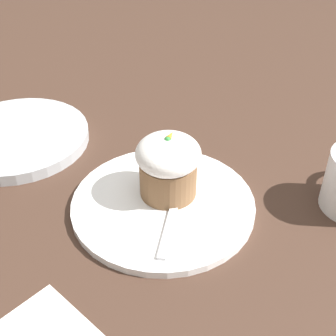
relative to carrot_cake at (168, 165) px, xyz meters
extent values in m
plane|color=#3D281E|center=(-0.02, 0.00, -0.06)|extent=(4.00, 4.00, 0.00)
cylinder|color=white|center=(-0.02, 0.00, -0.05)|extent=(0.24, 0.24, 0.01)
cylinder|color=brown|center=(0.00, 0.00, -0.02)|extent=(0.07, 0.07, 0.05)
ellipsoid|color=white|center=(0.00, 0.00, 0.02)|extent=(0.08, 0.08, 0.05)
cone|color=orange|center=(0.01, 0.00, 0.04)|extent=(0.02, 0.01, 0.01)
sphere|color=green|center=(0.00, 0.00, 0.04)|extent=(0.01, 0.01, 0.01)
cube|color=silver|center=(-0.07, -0.03, -0.04)|extent=(0.09, 0.03, 0.00)
ellipsoid|color=silver|center=(-0.01, -0.02, -0.04)|extent=(0.04, 0.04, 0.01)
cylinder|color=#B2B7BC|center=(0.05, 0.27, -0.05)|extent=(0.22, 0.22, 0.02)
camera|label=1|loc=(-0.45, -0.16, 0.36)|focal=50.00mm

